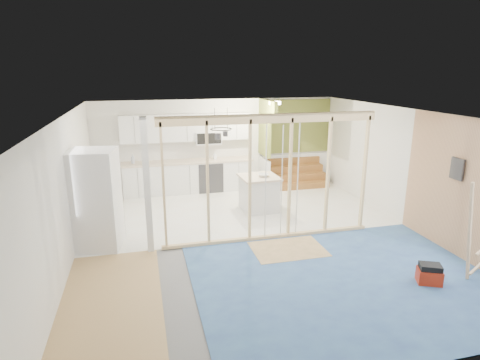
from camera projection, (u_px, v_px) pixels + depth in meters
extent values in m
cube|color=slate|center=(255.00, 240.00, 8.27)|extent=(7.00, 8.00, 0.01)
cube|color=white|center=(256.00, 114.00, 7.58)|extent=(7.00, 8.00, 0.01)
cube|color=white|center=(217.00, 144.00, 11.66)|extent=(7.00, 0.01, 2.60)
cube|color=white|center=(363.00, 278.00, 4.18)|extent=(7.00, 0.01, 2.60)
cube|color=white|center=(66.00, 192.00, 7.10)|extent=(0.01, 8.00, 2.60)
cube|color=white|center=(409.00, 169.00, 8.75)|extent=(0.01, 8.00, 2.60)
cube|color=white|center=(233.00, 208.00, 10.14)|extent=(7.00, 4.00, 0.02)
cube|color=teal|center=(347.00, 282.00, 6.63)|extent=(5.00, 4.00, 0.02)
cube|color=tan|center=(110.00, 314.00, 5.75)|extent=(1.50, 4.00, 0.02)
cube|color=tan|center=(288.00, 249.00, 7.82)|extent=(1.40, 1.00, 0.01)
cube|color=#DCC886|center=(271.00, 118.00, 7.67)|extent=(4.40, 0.09, 0.18)
cube|color=#DCC886|center=(269.00, 237.00, 8.33)|extent=(4.40, 0.09, 0.06)
cube|color=silver|center=(147.00, 187.00, 7.43)|extent=(0.12, 0.14, 2.60)
cube|color=#DCC886|center=(163.00, 186.00, 7.50)|extent=(0.04, 0.09, 2.40)
cube|color=#DCC886|center=(208.00, 183.00, 7.70)|extent=(0.04, 0.09, 2.40)
cube|color=#DCC886|center=(250.00, 180.00, 7.90)|extent=(0.04, 0.09, 2.40)
cube|color=#DCC886|center=(290.00, 177.00, 8.09)|extent=(0.04, 0.09, 2.40)
cube|color=#DCC886|center=(328.00, 175.00, 8.29)|extent=(0.04, 0.09, 2.40)
cube|color=#DCC886|center=(364.00, 172.00, 8.49)|extent=(0.04, 0.09, 2.40)
cylinder|color=silver|center=(266.00, 183.00, 7.96)|extent=(0.02, 0.02, 2.35)
cylinder|color=silver|center=(298.00, 180.00, 8.18)|extent=(0.02, 0.02, 2.35)
cylinder|color=silver|center=(282.00, 182.00, 8.07)|extent=(0.02, 0.02, 2.35)
cube|color=silver|center=(189.00, 177.00, 11.40)|extent=(3.60, 0.60, 0.88)
cube|color=beige|center=(188.00, 161.00, 11.28)|extent=(3.66, 0.64, 0.05)
cube|color=silver|center=(101.00, 195.00, 9.83)|extent=(0.60, 1.60, 0.88)
cube|color=beige|center=(99.00, 176.00, 9.71)|extent=(0.64, 1.64, 0.05)
cube|color=silver|center=(186.00, 127.00, 11.14)|extent=(3.60, 0.34, 0.75)
cube|color=white|center=(208.00, 137.00, 11.32)|extent=(0.72, 0.38, 0.36)
cube|color=black|center=(209.00, 139.00, 11.14)|extent=(0.68, 0.02, 0.30)
cube|color=olive|center=(265.00, 128.00, 11.41)|extent=(0.10, 0.90, 1.60)
cube|color=white|center=(264.00, 174.00, 11.77)|extent=(0.10, 0.90, 0.90)
cube|color=olive|center=(273.00, 111.00, 10.61)|extent=(0.10, 0.50, 0.50)
cube|color=olive|center=(295.00, 126.00, 12.08)|extent=(2.20, 0.04, 1.60)
cube|color=white|center=(294.00, 168.00, 12.43)|extent=(2.20, 0.04, 0.90)
cube|color=brown|center=(301.00, 186.00, 11.79)|extent=(1.70, 0.26, 0.20)
cube|color=brown|center=(298.00, 177.00, 11.98)|extent=(1.70, 0.26, 0.20)
cube|color=brown|center=(295.00, 169.00, 12.17)|extent=(1.70, 0.26, 0.20)
cube|color=brown|center=(292.00, 160.00, 12.36)|extent=(1.70, 0.26, 0.20)
torus|color=black|center=(221.00, 129.00, 9.43)|extent=(0.52, 0.52, 0.02)
cylinder|color=black|center=(215.00, 119.00, 9.33)|extent=(0.01, 0.01, 0.50)
cylinder|color=black|center=(227.00, 118.00, 9.40)|extent=(0.01, 0.01, 0.50)
cylinder|color=#35353A|center=(218.00, 136.00, 9.35)|extent=(0.14, 0.14, 0.14)
cylinder|color=#35353A|center=(225.00, 134.00, 9.59)|extent=(0.12, 0.12, 0.12)
cube|color=#35353A|center=(457.00, 169.00, 7.33)|extent=(0.04, 0.30, 0.40)
cylinder|color=#FFEABF|center=(275.00, 103.00, 10.73)|extent=(0.32, 0.32, 0.08)
cube|color=silver|center=(96.00, 200.00, 7.71)|extent=(0.97, 0.95, 1.96)
cube|color=#35353A|center=(118.00, 198.00, 7.80)|extent=(0.15, 0.78, 1.92)
cube|color=silver|center=(259.00, 195.00, 9.92)|extent=(0.84, 0.84, 0.82)
cube|color=beige|center=(259.00, 177.00, 9.80)|extent=(0.94, 0.94, 0.05)
imported|color=silver|center=(263.00, 175.00, 9.76)|extent=(0.31, 0.31, 0.06)
imported|color=#AAB0BE|center=(133.00, 159.00, 10.89)|extent=(0.13, 0.13, 0.27)
imported|color=white|center=(215.00, 156.00, 11.43)|extent=(0.10, 0.10, 0.20)
cube|color=#9D220E|center=(429.00, 277.00, 6.56)|extent=(0.45, 0.40, 0.26)
cube|color=black|center=(430.00, 267.00, 6.52)|extent=(0.40, 0.36, 0.09)
cube|color=#D9B485|center=(470.00, 233.00, 6.38)|extent=(0.40, 0.19, 1.75)
cube|color=#D9B485|center=(476.00, 268.00, 6.61)|extent=(0.40, 0.19, 0.12)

